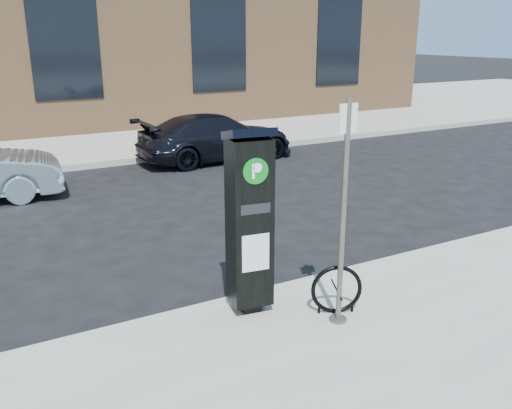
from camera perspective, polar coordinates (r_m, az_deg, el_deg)
ground at (r=6.87m, az=0.99°, el=-10.01°), size 120.00×120.00×0.00m
sidewalk_far at (r=19.76m, az=-19.68°, el=7.58°), size 60.00×12.00×0.15m
curb_near at (r=6.82m, az=1.08°, el=-9.52°), size 60.00×0.12×0.16m
curb_far at (r=13.99m, az=-15.50°, el=4.16°), size 60.00×0.12×0.16m
building at (r=22.50m, az=-22.17°, el=18.89°), size 28.00×10.05×8.25m
parking_kiosk at (r=5.91m, az=-0.70°, el=-1.61°), size 0.54×0.49×2.12m
sign_pole at (r=5.69m, az=9.16°, el=-1.34°), size 0.21×0.19×2.43m
bike_rack at (r=6.21m, az=8.47°, el=-8.86°), size 0.55×0.28×0.58m
car_dark at (r=14.17m, az=-4.19°, el=7.08°), size 4.20×1.86×1.20m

